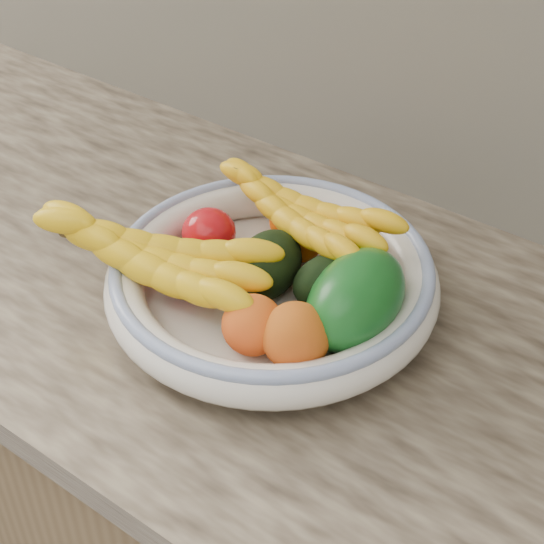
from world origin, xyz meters
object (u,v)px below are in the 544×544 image
Objects in this scene: green_mango at (356,300)px; banana_bunch_back at (299,218)px; fruit_bowl at (272,280)px; banana_bunch_front at (153,262)px.

banana_bunch_back is at bearing 145.56° from green_mango.
fruit_bowl is 0.14m from banana_bunch_front.
fruit_bowl is at bearing 23.66° from banana_bunch_front.
banana_bunch_back is (-0.01, 0.07, 0.04)m from fruit_bowl.
banana_bunch_front is at bearing -140.19° from fruit_bowl.
banana_bunch_back is at bearing 44.52° from banana_bunch_front.
fruit_bowl is 2.67× the size of green_mango.
green_mango reaches higher than banana_bunch_back.
banana_bunch_front reaches higher than fruit_bowl.
banana_bunch_front is (-0.10, -0.09, 0.03)m from fruit_bowl.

